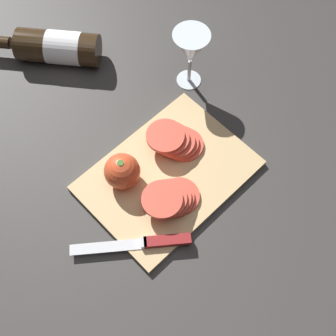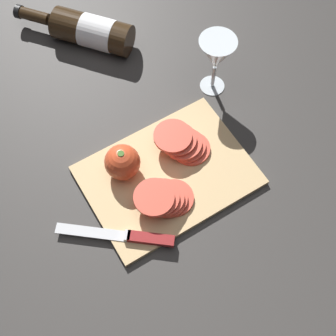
% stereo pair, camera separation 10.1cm
% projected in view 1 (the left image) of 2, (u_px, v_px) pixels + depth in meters
% --- Properties ---
extents(ground_plane, '(3.00, 3.00, 0.00)m').
position_uv_depth(ground_plane, '(145.00, 175.00, 1.05)').
color(ground_plane, '#383533').
extents(cutting_board, '(0.36, 0.26, 0.01)m').
position_uv_depth(cutting_board, '(168.00, 175.00, 1.04)').
color(cutting_board, tan).
rests_on(cutting_board, ground_plane).
extents(wine_bottle, '(0.25, 0.28, 0.08)m').
position_uv_depth(wine_bottle, '(55.00, 47.00, 1.16)').
color(wine_bottle, '#332314').
rests_on(wine_bottle, ground_plane).
extents(wine_glass, '(0.09, 0.09, 0.16)m').
position_uv_depth(wine_glass, '(191.00, 50.00, 1.07)').
color(wine_glass, silver).
rests_on(wine_glass, ground_plane).
extents(whole_tomato, '(0.08, 0.08, 0.08)m').
position_uv_depth(whole_tomato, '(122.00, 171.00, 0.99)').
color(whole_tomato, '#DB4C28').
rests_on(whole_tomato, cutting_board).
extents(knife, '(0.21, 0.17, 0.01)m').
position_uv_depth(knife, '(155.00, 242.00, 0.96)').
color(knife, silver).
rests_on(knife, cutting_board).
extents(tomato_slice_stack_near, '(0.12, 0.12, 0.04)m').
position_uv_depth(tomato_slice_stack_near, '(175.00, 140.00, 1.05)').
color(tomato_slice_stack_near, '#DB4C38').
rests_on(tomato_slice_stack_near, cutting_board).
extents(tomato_slice_stack_far, '(0.13, 0.10, 0.04)m').
position_uv_depth(tomato_slice_stack_far, '(171.00, 198.00, 0.99)').
color(tomato_slice_stack_far, '#DB4C38').
rests_on(tomato_slice_stack_far, cutting_board).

